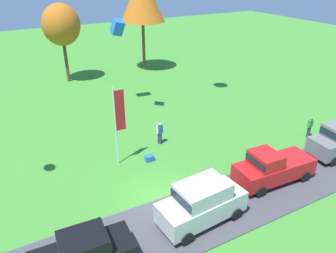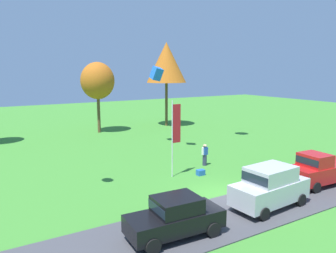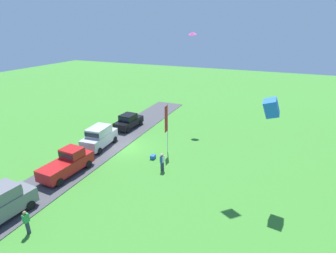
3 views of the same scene
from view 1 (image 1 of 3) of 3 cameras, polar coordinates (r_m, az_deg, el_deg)
name	(u,v)px [view 1 (image 1 of 3)]	position (r m, az deg, el deg)	size (l,w,h in m)	color
ground_plane	(158,198)	(19.19, -1.69, -12.30)	(120.00, 120.00, 0.00)	#3D842D
pavement_strip	(179,223)	(17.61, 1.97, -16.47)	(36.00, 4.40, 0.06)	#424247
car_sedan_by_flagpole	(83,252)	(15.35, -14.56, -20.37)	(4.48, 2.13, 1.84)	black
car_suv_near_entrance	(202,201)	(17.00, 5.91, -12.82)	(4.72, 2.31, 2.28)	#B7B7BC
car_pickup_far_end	(272,167)	(20.72, 17.65, -6.70)	(5.09, 2.26, 2.14)	red
person_beside_suv	(160,133)	(23.98, -1.35, -1.16)	(0.36, 0.24, 1.71)	#2D334C
person_watching_sky	(159,133)	(24.01, -1.55, -1.12)	(0.36, 0.24, 1.71)	#2D334C
person_on_lawn	(310,127)	(27.06, 23.43, -0.11)	(0.36, 0.24, 1.71)	#2D334C
tree_lone_near	(61,25)	(37.80, -18.11, 16.45)	(3.97, 3.97, 8.39)	brown
flag_banner	(119,116)	(20.80, -8.61, 1.81)	(0.71, 0.08, 5.41)	silver
cooler_box	(149,158)	(22.28, -3.25, -5.56)	(0.56, 0.40, 0.40)	blue
kite_box_high_right	(117,27)	(29.57, -8.80, 16.72)	(0.86, 0.86, 1.20)	blue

